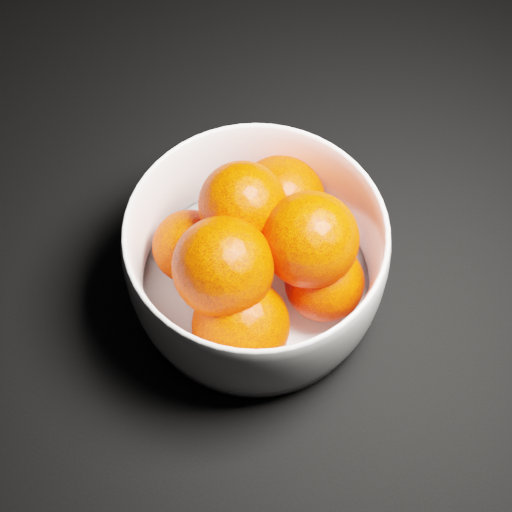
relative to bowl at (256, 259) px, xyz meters
name	(u,v)px	position (x,y,z in m)	size (l,w,h in m)	color
ground	(376,38)	(0.25, 0.25, -0.05)	(3.00, 3.00, 0.00)	black
bowl	(256,259)	(0.00, 0.00, 0.00)	(0.22, 0.22, 0.11)	white
orange_pile	(260,251)	(0.00, 0.00, 0.01)	(0.17, 0.18, 0.13)	#F92B00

